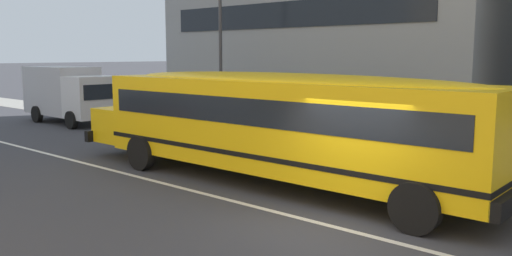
{
  "coord_description": "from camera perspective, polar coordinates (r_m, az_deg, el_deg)",
  "views": [
    {
      "loc": [
        5.56,
        -8.69,
        3.46
      ],
      "look_at": [
        -2.98,
        0.97,
        1.64
      ],
      "focal_mm": 36.86,
      "sensor_mm": 36.0,
      "label": 1
    }
  ],
  "objects": [
    {
      "name": "ground_plane",
      "position": [
        10.88,
        8.55,
        -10.59
      ],
      "size": [
        400.0,
        400.0,
        0.0
      ],
      "primitive_type": "plane",
      "color": "#38383D"
    },
    {
      "name": "sidewalk_far",
      "position": [
        17.64,
        22.32,
        -3.87
      ],
      "size": [
        120.0,
        3.0,
        0.01
      ],
      "primitive_type": "cube",
      "color": "gray",
      "rests_on": "ground_plane"
    },
    {
      "name": "lane_centreline",
      "position": [
        10.88,
        8.55,
        -10.58
      ],
      "size": [
        110.0,
        0.16,
        0.01
      ],
      "primitive_type": "cube",
      "color": "silver",
      "rests_on": "ground_plane"
    },
    {
      "name": "school_bus",
      "position": [
        13.89,
        1.92,
        1.05
      ],
      "size": [
        13.34,
        3.15,
        2.98
      ],
      "rotation": [
        0.0,
        0.0,
        3.15
      ],
      "color": "yellow",
      "rests_on": "ground_plane"
    },
    {
      "name": "box_truck",
      "position": [
        28.19,
        -19.6,
        3.66
      ],
      "size": [
        6.09,
        2.58,
        2.82
      ],
      "rotation": [
        0.0,
        0.0,
        -0.03
      ],
      "color": "silver",
      "rests_on": "ground_plane"
    },
    {
      "name": "street_lamp",
      "position": [
        22.31,
        -3.89,
        10.21
      ],
      "size": [
        0.44,
        0.44,
        6.8
      ],
      "color": "#38383D",
      "rests_on": "ground_plane"
    }
  ]
}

